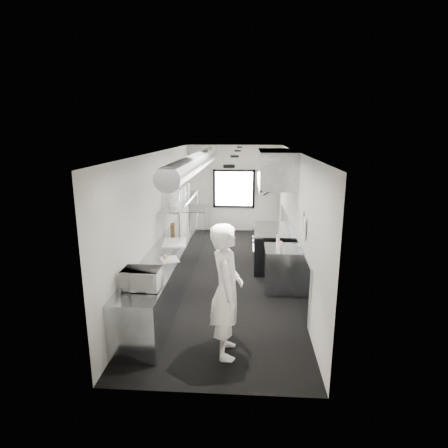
% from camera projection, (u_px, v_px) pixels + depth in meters
% --- Properties ---
extents(floor, '(3.00, 8.00, 0.01)m').
position_uv_depth(floor, '(227.00, 275.00, 8.58)').
color(floor, black).
rests_on(floor, ground).
extents(ceiling, '(3.00, 8.00, 0.01)m').
position_uv_depth(ceiling, '(227.00, 152.00, 7.90)').
color(ceiling, silver).
rests_on(ceiling, wall_back).
extents(wall_back, '(3.00, 0.02, 2.80)m').
position_uv_depth(wall_back, '(234.00, 189.00, 12.11)').
color(wall_back, beige).
rests_on(wall_back, floor).
extents(wall_front, '(3.00, 0.02, 2.80)m').
position_uv_depth(wall_front, '(207.00, 291.00, 4.37)').
color(wall_front, beige).
rests_on(wall_front, floor).
extents(wall_left, '(0.02, 8.00, 2.80)m').
position_uv_depth(wall_left, '(160.00, 215.00, 8.33)').
color(wall_left, beige).
rests_on(wall_left, floor).
extents(wall_right, '(0.02, 8.00, 2.80)m').
position_uv_depth(wall_right, '(295.00, 217.00, 8.14)').
color(wall_right, beige).
rests_on(wall_right, floor).
extents(wall_cladding, '(0.03, 5.50, 1.10)m').
position_uv_depth(wall_cladding, '(291.00, 249.00, 8.64)').
color(wall_cladding, gray).
rests_on(wall_cladding, wall_right).
extents(hvac_duct, '(0.40, 6.40, 0.40)m').
position_uv_depth(hvac_duct, '(197.00, 162.00, 8.39)').
color(hvac_duct, gray).
rests_on(hvac_duct, ceiling).
extents(service_window, '(1.36, 0.05, 1.25)m').
position_uv_depth(service_window, '(234.00, 189.00, 12.08)').
color(service_window, white).
rests_on(service_window, wall_back).
extents(exhaust_hood, '(0.81, 2.20, 0.88)m').
position_uv_depth(exhaust_hood, '(276.00, 168.00, 8.61)').
color(exhaust_hood, gray).
rests_on(exhaust_hood, ceiling).
extents(prep_counter, '(0.70, 6.00, 0.90)m').
position_uv_depth(prep_counter, '(173.00, 263.00, 8.06)').
color(prep_counter, gray).
rests_on(prep_counter, floor).
extents(pass_shelf, '(0.45, 3.00, 0.68)m').
position_uv_depth(pass_shelf, '(181.00, 201.00, 9.25)').
color(pass_shelf, gray).
rests_on(pass_shelf, prep_counter).
extents(range, '(0.88, 1.60, 0.94)m').
position_uv_depth(range, '(271.00, 247.00, 9.08)').
color(range, black).
rests_on(range, floor).
extents(bottle_station, '(0.65, 0.80, 0.90)m').
position_uv_depth(bottle_station, '(280.00, 269.00, 7.72)').
color(bottle_station, gray).
rests_on(bottle_station, floor).
extents(far_work_table, '(0.70, 1.20, 0.90)m').
position_uv_depth(far_work_table, '(196.00, 222.00, 11.64)').
color(far_work_table, gray).
rests_on(far_work_table, floor).
extents(notice_sheet_a, '(0.02, 0.28, 0.38)m').
position_uv_depth(notice_sheet_a, '(302.00, 221.00, 6.94)').
color(notice_sheet_a, silver).
rests_on(notice_sheet_a, wall_right).
extents(notice_sheet_b, '(0.02, 0.28, 0.38)m').
position_uv_depth(notice_sheet_b, '(304.00, 228.00, 6.61)').
color(notice_sheet_b, silver).
rests_on(notice_sheet_b, wall_right).
extents(line_cook, '(0.54, 0.77, 2.00)m').
position_uv_depth(line_cook, '(226.00, 291.00, 5.33)').
color(line_cook, white).
rests_on(line_cook, floor).
extents(microwave, '(0.54, 0.42, 0.32)m').
position_uv_depth(microwave, '(142.00, 279.00, 5.63)').
color(microwave, silver).
rests_on(microwave, prep_counter).
extents(deli_tub_a, '(0.19, 0.19, 0.11)m').
position_uv_depth(deli_tub_a, '(139.00, 277.00, 5.96)').
color(deli_tub_a, '#9FAA9D').
rests_on(deli_tub_a, prep_counter).
extents(deli_tub_b, '(0.16, 0.16, 0.10)m').
position_uv_depth(deli_tub_b, '(142.00, 272.00, 6.20)').
color(deli_tub_b, '#9FAA9D').
rests_on(deli_tub_b, prep_counter).
extents(newspaper, '(0.44, 0.48, 0.01)m').
position_uv_depth(newspaper, '(170.00, 260.00, 6.91)').
color(newspaper, silver).
rests_on(newspaper, prep_counter).
extents(small_plate, '(0.24, 0.24, 0.02)m').
position_uv_depth(small_plate, '(165.00, 259.00, 6.91)').
color(small_plate, white).
rests_on(small_plate, prep_counter).
extents(pastry, '(0.09, 0.09, 0.09)m').
position_uv_depth(pastry, '(165.00, 257.00, 6.90)').
color(pastry, tan).
rests_on(pastry, small_plate).
extents(cutting_board, '(0.57, 0.71, 0.02)m').
position_uv_depth(cutting_board, '(174.00, 242.00, 7.95)').
color(cutting_board, silver).
rests_on(cutting_board, prep_counter).
extents(knife_block, '(0.12, 0.22, 0.22)m').
position_uv_depth(knife_block, '(173.00, 229.00, 8.68)').
color(knife_block, brown).
rests_on(knife_block, prep_counter).
extents(plate_stack_a, '(0.32, 0.32, 0.29)m').
position_uv_depth(plate_stack_a, '(174.00, 200.00, 8.42)').
color(plate_stack_a, white).
rests_on(plate_stack_a, pass_shelf).
extents(plate_stack_b, '(0.30, 0.30, 0.29)m').
position_uv_depth(plate_stack_b, '(178.00, 196.00, 8.87)').
color(plate_stack_b, white).
rests_on(plate_stack_b, pass_shelf).
extents(plate_stack_c, '(0.22, 0.22, 0.31)m').
position_uv_depth(plate_stack_c, '(182.00, 193.00, 9.26)').
color(plate_stack_c, white).
rests_on(plate_stack_c, pass_shelf).
extents(plate_stack_d, '(0.27, 0.27, 0.33)m').
position_uv_depth(plate_stack_d, '(185.00, 189.00, 9.80)').
color(plate_stack_d, white).
rests_on(plate_stack_d, pass_shelf).
extents(squeeze_bottle_a, '(0.06, 0.06, 0.17)m').
position_uv_depth(squeeze_bottle_a, '(280.00, 249.00, 7.30)').
color(squeeze_bottle_a, silver).
rests_on(squeeze_bottle_a, bottle_station).
extents(squeeze_bottle_b, '(0.06, 0.06, 0.18)m').
position_uv_depth(squeeze_bottle_b, '(281.00, 246.00, 7.44)').
color(squeeze_bottle_b, silver).
rests_on(squeeze_bottle_b, bottle_station).
extents(squeeze_bottle_c, '(0.08, 0.08, 0.19)m').
position_uv_depth(squeeze_bottle_c, '(278.00, 243.00, 7.59)').
color(squeeze_bottle_c, silver).
rests_on(squeeze_bottle_c, bottle_station).
extents(squeeze_bottle_d, '(0.07, 0.07, 0.16)m').
position_uv_depth(squeeze_bottle_d, '(277.00, 242.00, 7.73)').
color(squeeze_bottle_d, silver).
rests_on(squeeze_bottle_d, bottle_station).
extents(squeeze_bottle_e, '(0.08, 0.08, 0.18)m').
position_uv_depth(squeeze_bottle_e, '(278.00, 239.00, 7.92)').
color(squeeze_bottle_e, silver).
rests_on(squeeze_bottle_e, bottle_station).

